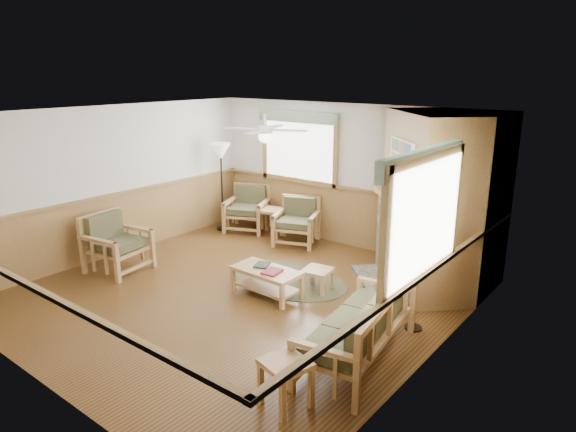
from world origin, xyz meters
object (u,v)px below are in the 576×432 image
Objects in this scene: sofa at (359,325)px; armchair_left at (117,243)px; end_table_chairs at (272,222)px; end_table_sofa at (286,383)px; floor_lamp_right at (417,276)px; armchair_back_right at (296,222)px; coffee_table at (267,282)px; footstool at (317,280)px; armchair_back_left at (247,209)px; floor_lamp_left at (222,187)px.

armchair_left reaches higher than sofa.
armchair_left reaches higher than end_table_chairs.
floor_lamp_right is at bearing 81.88° from end_table_sofa.
end_table_chairs is 0.37× the size of floor_lamp_right.
armchair_back_right is 2.48m from coffee_table.
floor_lamp_right is (0.20, 1.10, 0.29)m from sofa.
floor_lamp_right is (4.81, 1.19, 0.25)m from armchair_left.
sofa is at bearing -64.18° from armchair_back_right.
footstool is at bearing -65.76° from armchair_back_right.
armchair_back_left is 1.05× the size of armchair_back_right.
floor_lamp_left is at bearing 158.28° from footstool.
armchair_left is at bearing -166.12° from floor_lamp_right.
footstool is at bearing 118.68° from end_table_sofa.
armchair_back_right is 5.06m from end_table_sofa.
end_table_chairs is at bearing 129.40° from coffee_table.
end_table_chairs is 5.60m from end_table_sofa.
armchair_back_left reaches higher than footstool.
end_table_sofa is 1.22× the size of footstool.
coffee_table is at bearing -117.80° from sofa.
armchair_back_left is 1.86× the size of end_table_sofa.
sofa is at bearing -100.26° from floor_lamp_right.
armchair_back_left is 0.96× the size of armchair_left.
end_table_chairs is at bearing -17.96° from armchair_back_left.
sofa is at bearing -97.51° from armchair_left.
coffee_table is at bearing -129.47° from footstool.
armchair_left is 2.80m from floor_lamp_left.
coffee_table is 3.58m from floor_lamp_left.
armchair_back_right is 0.76m from end_table_chairs.
sofa is at bearing -18.26° from coffee_table.
coffee_table is at bearing 134.74° from end_table_sofa.
armchair_back_right is at bearing 7.35° from floor_lamp_left.
armchair_back_right is at bearing 126.16° from end_table_sofa.
armchair_left is 4.96m from floor_lamp_right.
armchair_back_left is at bearing 32.58° from floor_lamp_left.
coffee_table is 2.11× the size of end_table_sofa.
end_table_sofa is at bearing -44.43° from coffee_table.
armchair_left reaches higher than armchair_back_right.
armchair_back_right reaches higher than footstool.
armchair_back_right is at bearing 151.54° from floor_lamp_right.
floor_lamp_right reaches higher than armchair_back_right.
end_table_chairs is 1.10× the size of end_table_sofa.
sofa is at bearing -41.07° from footstool.
armchair_left is at bearing 166.22° from end_table_sofa.
floor_lamp_left is (-3.41, 1.36, 0.75)m from footstool.
end_table_sofa is 2.36m from floor_lamp_right.
armchair_back_left is 1.35m from armchair_back_right.
sofa is at bearing -38.04° from end_table_chairs.
floor_lamp_left is at bearing -161.96° from end_table_chairs.
armchair_left reaches higher than end_table_sofa.
end_table_sofa is (-0.13, -1.19, -0.20)m from sofa.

